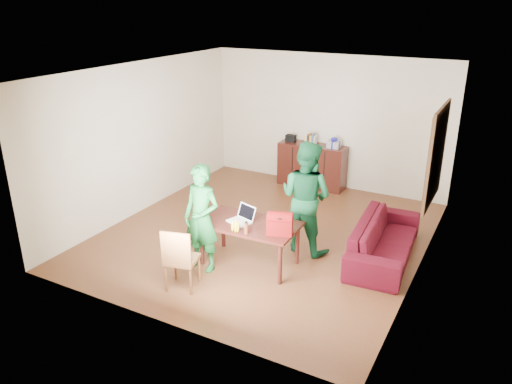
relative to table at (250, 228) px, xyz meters
The scene contains 10 objects.
room 1.35m from the table, 101.95° to the left, with size 5.20×5.70×2.90m.
table is the anchor object (origin of this frame).
chair 1.16m from the table, 116.31° to the right, with size 0.50×0.48×0.91m.
person_near 0.72m from the table, 142.50° to the right, with size 0.58×0.38×1.59m, color #145B24.
person_far 1.03m from the table, 57.55° to the left, with size 0.86×0.67×1.76m, color #11502C.
laptop 0.20m from the table, 163.47° to the right, with size 0.38×0.32×0.23m.
bananas 0.36m from the table, 96.31° to the right, with size 0.17×0.11×0.07m, color yellow, non-canonical shape.
bottle 0.38m from the table, 68.54° to the right, with size 0.06×0.06×0.18m, color #5F2C15.
red_bag 0.58m from the table, 10.75° to the right, with size 0.35×0.20×0.26m, color maroon.
sofa 2.07m from the table, 33.90° to the left, with size 2.03×0.79×0.59m, color #3E0A08.
Camera 1 is at (3.44, -6.72, 3.74)m, focal length 35.00 mm.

